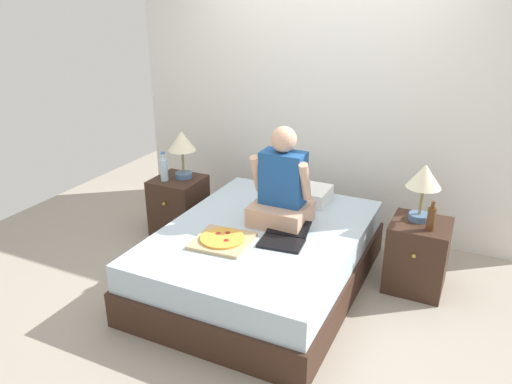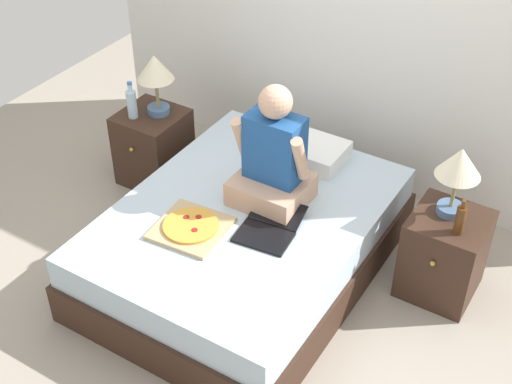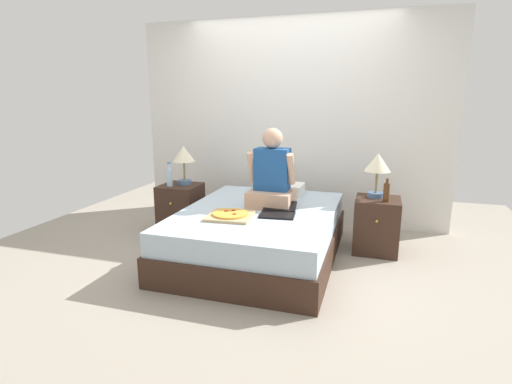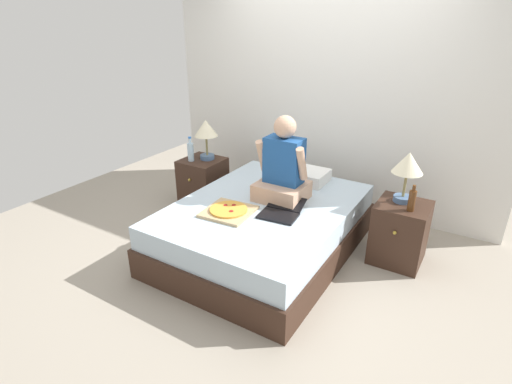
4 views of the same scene
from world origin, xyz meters
The scene contains 13 objects.
ground_plane centered at (0.00, 0.00, 0.00)m, with size 5.86×5.86×0.00m, color #9E9384.
wall_back centered at (0.00, 1.34, 1.25)m, with size 3.86×0.12×2.50m, color silver.
bed centered at (0.00, 0.00, 0.24)m, with size 1.48×1.96×0.48m.
nightstand_left centered at (-1.11, 0.49, 0.28)m, with size 0.44×0.47×0.56m.
lamp_on_left_nightstand centered at (-1.07, 0.54, 0.89)m, with size 0.26×0.26×0.45m.
water_bottle centered at (-1.19, 0.40, 0.67)m, with size 0.07×0.07×0.28m.
nightstand_right centered at (1.11, 0.49, 0.28)m, with size 0.44×0.47×0.56m.
lamp_on_right_nightstand centered at (1.08, 0.54, 0.89)m, with size 0.26×0.26×0.45m.
beer_bottle centered at (1.18, 0.39, 0.66)m, with size 0.06×0.06×0.23m.
pillow centered at (0.04, 0.70, 0.54)m, with size 0.52×0.34×0.12m, color white.
person_seated centered at (0.08, 0.19, 0.77)m, with size 0.47×0.40×0.78m.
laptop centered at (0.22, -0.09, 0.50)m, with size 0.36×0.45×0.07m.
pizza_box centered at (-0.18, -0.32, 0.50)m, with size 0.43×0.43×0.05m.
Camera 1 is at (1.46, -3.15, 2.21)m, focal length 35.00 mm.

